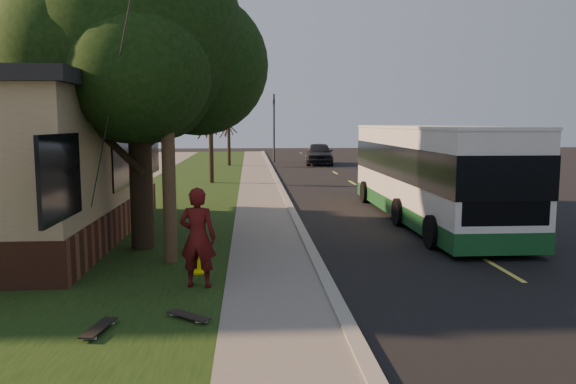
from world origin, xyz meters
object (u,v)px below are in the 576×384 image
(dumpster, at_px, (86,194))
(skateboarder, at_px, (198,237))
(skateboard_spare, at_px, (189,316))
(transit_bus, at_px, (428,170))
(utility_pole, at_px, (165,56))
(skateboard_main, at_px, (99,328))
(bare_tree_near, at_px, (211,143))
(bare_tree_far, at_px, (229,139))
(leafy_tree, at_px, (139,42))
(traffic_signal, at_px, (274,123))
(distant_car, at_px, (319,154))
(fire_hydrant, at_px, (198,256))

(dumpster, bearing_deg, skateboarder, -63.04)
(skateboard_spare, bearing_deg, transit_bus, 53.34)
(utility_pole, distance_m, dumpster, 9.07)
(skateboarder, bearing_deg, skateboard_main, 69.63)
(utility_pole, height_order, bare_tree_near, utility_pole)
(bare_tree_far, bearing_deg, skateboard_main, -91.36)
(leafy_tree, height_order, dumpster, leafy_tree)
(bare_tree_far, bearing_deg, transit_bus, -72.82)
(bare_tree_near, relative_size, skateboard_main, 4.75)
(transit_bus, bearing_deg, dumpster, 170.73)
(traffic_signal, distance_m, skateboard_main, 37.66)
(traffic_signal, xyz_separation_m, skateboarder, (-3.00, -35.02, -2.13))
(bare_tree_far, bearing_deg, skateboard_spare, -89.13)
(bare_tree_far, distance_m, distant_car, 7.08)
(bare_tree_near, bearing_deg, bare_tree_far, 87.61)
(skateboarder, relative_size, skateboard_main, 2.12)
(traffic_signal, height_order, transit_bus, traffic_signal)
(bare_tree_far, relative_size, skateboard_spare, 5.31)
(bare_tree_near, bearing_deg, distant_car, 61.08)
(skateboard_main, bearing_deg, transit_bus, 49.88)
(transit_bus, distance_m, skateboarder, 10.04)
(skateboard_spare, bearing_deg, utility_pole, 101.88)
(utility_pole, bearing_deg, skateboard_main, -96.45)
(skateboard_spare, distance_m, dumpster, 12.01)
(skateboard_spare, bearing_deg, leafy_tree, 106.94)
(dumpster, bearing_deg, fire_hydrant, -60.77)
(bare_tree_far, bearing_deg, dumpster, -100.89)
(dumpster, bearing_deg, bare_tree_near, 69.34)
(leafy_tree, xyz_separation_m, dumpster, (-3.02, 5.56, -4.42))
(leafy_tree, height_order, skateboard_main, leafy_tree)
(bare_tree_near, height_order, traffic_signal, traffic_signal)
(traffic_signal, height_order, skateboarder, traffic_signal)
(bare_tree_far, relative_size, skateboard_main, 4.45)
(traffic_signal, relative_size, skateboard_spare, 7.24)
(leafy_tree, xyz_separation_m, traffic_signal, (4.67, 31.35, -2.00))
(fire_hydrant, xyz_separation_m, skateboard_spare, (0.10, -2.84, -0.31))
(distant_car, bearing_deg, skateboard_main, -97.11)
(distant_car, bearing_deg, fire_hydrant, -96.30)
(utility_pole, height_order, leafy_tree, utility_pole)
(skateboarder, bearing_deg, transit_bus, -123.72)
(traffic_signal, xyz_separation_m, skateboard_spare, (-3.00, -36.84, -3.04))
(bare_tree_near, xyz_separation_m, skateboard_main, (-0.29, -21.30, -2.02))
(leafy_tree, relative_size, transit_bus, 0.68)
(fire_hydrant, relative_size, transit_bus, 0.06)
(fire_hydrant, distance_m, dumpster, 9.41)
(bare_tree_near, distance_m, bare_tree_far, 12.01)
(bare_tree_near, distance_m, distant_car, 15.27)
(skateboard_main, bearing_deg, dumpster, 106.48)
(leafy_tree, relative_size, bare_tree_near, 1.81)
(bare_tree_near, relative_size, distant_car, 0.86)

